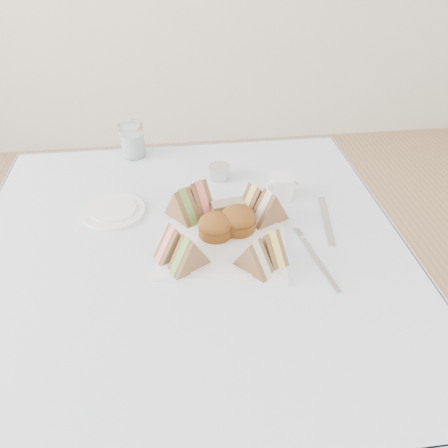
{
  "coord_description": "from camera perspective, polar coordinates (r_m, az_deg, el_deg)",
  "views": [
    {
      "loc": [
        -0.01,
        -0.78,
        1.41
      ],
      "look_at": [
        0.08,
        0.01,
        0.8
      ],
      "focal_mm": 35.0,
      "sensor_mm": 36.0,
      "label": 1
    }
  ],
  "objects": [
    {
      "name": "sandwich_br_a",
      "position": [
        1.06,
        5.92,
        2.32
      ],
      "size": [
        0.11,
        0.08,
        0.09
      ],
      "primitive_type": null,
      "rotation": [
        0.0,
        0.0,
        -2.68
      ],
      "color": "brown",
      "rests_on": "serving_plate"
    },
    {
      "name": "tablecloth",
      "position": [
        1.03,
        -4.58,
        -3.02
      ],
      "size": [
        1.02,
        1.02,
        0.01
      ],
      "primitive_type": "cube",
      "color": "silver",
      "rests_on": "table"
    },
    {
      "name": "tea_strainer",
      "position": [
        1.26,
        -0.57,
        6.69
      ],
      "size": [
        0.07,
        0.07,
        0.04
      ],
      "primitive_type": "cylinder",
      "rotation": [
        0.0,
        0.0,
        -0.11
      ],
      "color": "#BDBDC0",
      "rests_on": "tablecloth"
    },
    {
      "name": "sandwich_bl_a",
      "position": [
        1.07,
        -5.46,
        2.67
      ],
      "size": [
        0.09,
        0.11,
        0.09
      ],
      "primitive_type": null,
      "rotation": [
        0.0,
        0.0,
        2.19
      ],
      "color": "brown",
      "rests_on": "serving_plate"
    },
    {
      "name": "water_glass",
      "position": [
        1.39,
        -11.88,
        10.7
      ],
      "size": [
        0.09,
        0.09,
        0.11
      ],
      "primitive_type": "cylinder",
      "rotation": [
        0.0,
        0.0,
        -0.37
      ],
      "color": "white",
      "rests_on": "tablecloth"
    },
    {
      "name": "scone_left",
      "position": [
        1.02,
        -1.14,
        -0.26
      ],
      "size": [
        0.09,
        0.09,
        0.05
      ],
      "primitive_type": "cylinder",
      "rotation": [
        0.0,
        0.0,
        -0.06
      ],
      "color": "brown",
      "rests_on": "serving_plate"
    },
    {
      "name": "side_plate",
      "position": [
        1.16,
        -14.18,
        1.64
      ],
      "size": [
        0.2,
        0.2,
        0.01
      ],
      "primitive_type": "cylinder",
      "rotation": [
        0.0,
        0.0,
        0.31
      ],
      "color": "white",
      "rests_on": "tablecloth"
    },
    {
      "name": "knife",
      "position": [
        1.13,
        13.24,
        0.5
      ],
      "size": [
        0.05,
        0.2,
        0.0
      ],
      "primitive_type": "cube",
      "rotation": [
        0.0,
        0.0,
        -0.17
      ],
      "color": "#BDBDC0",
      "rests_on": "tablecloth"
    },
    {
      "name": "sandwich_br_b",
      "position": [
        1.09,
        3.95,
        3.34
      ],
      "size": [
        0.1,
        0.09,
        0.08
      ],
      "primitive_type": null,
      "rotation": [
        0.0,
        0.0,
        -2.54
      ],
      "color": "brown",
      "rests_on": "serving_plate"
    },
    {
      "name": "sandwich_fr_a",
      "position": [
        0.95,
        6.12,
        -2.73
      ],
      "size": [
        0.08,
        0.1,
        0.08
      ],
      "primitive_type": null,
      "rotation": [
        0.0,
        0.0,
        -1.08
      ],
      "color": "brown",
      "rests_on": "serving_plate"
    },
    {
      "name": "creamer_jug",
      "position": [
        1.18,
        7.48,
        4.9
      ],
      "size": [
        0.09,
        0.09,
        0.06
      ],
      "primitive_type": "cylinder",
      "rotation": [
        0.0,
        0.0,
        0.38
      ],
      "color": "white",
      "rests_on": "tablecloth"
    },
    {
      "name": "sandwich_fl_a",
      "position": [
        0.96,
        -6.52,
        -2.2
      ],
      "size": [
        0.1,
        0.08,
        0.08
      ],
      "primitive_type": null,
      "rotation": [
        0.0,
        0.0,
        0.44
      ],
      "color": "brown",
      "rests_on": "serving_plate"
    },
    {
      "name": "fork",
      "position": [
        1.0,
        12.36,
        -5.01
      ],
      "size": [
        0.04,
        0.19,
        0.0
      ],
      "primitive_type": "cube",
      "rotation": [
        0.0,
        0.0,
        0.16
      ],
      "color": "#BDBDC0",
      "rests_on": "tablecloth"
    },
    {
      "name": "sandwich_fl_b",
      "position": [
        0.93,
        -4.63,
        -3.69
      ],
      "size": [
        0.1,
        0.08,
        0.08
      ],
      "primitive_type": null,
      "rotation": [
        0.0,
        0.0,
        0.52
      ],
      "color": "brown",
      "rests_on": "serving_plate"
    },
    {
      "name": "table",
      "position": [
        1.3,
        -3.75,
        -15.57
      ],
      "size": [
        0.9,
        0.9,
        0.74
      ],
      "primitive_type": "cube",
      "color": "brown",
      "rests_on": "floor"
    },
    {
      "name": "pastry_slice",
      "position": [
        1.09,
        0.53,
        2.02
      ],
      "size": [
        0.09,
        0.05,
        0.04
      ],
      "primitive_type": "cube",
      "rotation": [
        0.0,
        0.0,
        0.16
      ],
      "color": "tan",
      "rests_on": "serving_plate"
    },
    {
      "name": "sandwich_bl_b",
      "position": [
        1.09,
        -3.32,
        3.73
      ],
      "size": [
        0.09,
        0.11,
        0.09
      ],
      "primitive_type": null,
      "rotation": [
        0.0,
        0.0,
        2.05
      ],
      "color": "brown",
      "rests_on": "serving_plate"
    },
    {
      "name": "serving_plate",
      "position": [
        1.04,
        0.0,
        -1.93
      ],
      "size": [
        0.33,
        0.33,
        0.01
      ],
      "primitive_type": "cube",
      "rotation": [
        0.0,
        0.0,
        -0.18
      ],
      "color": "white",
      "rests_on": "tablecloth"
    },
    {
      "name": "sandwich_fr_b",
      "position": [
        0.93,
        3.93,
        -4.09
      ],
      "size": [
        0.09,
        0.09,
        0.08
      ],
      "primitive_type": null,
      "rotation": [
        0.0,
        0.0,
        -0.83
      ],
      "color": "brown",
      "rests_on": "serving_plate"
    },
    {
      "name": "floor",
      "position": [
        1.61,
        -3.18,
        -23.47
      ],
      "size": [
        4.0,
        4.0,
        0.0
      ],
      "primitive_type": "plane",
      "color": "#9E7751",
      "rests_on": "ground"
    },
    {
      "name": "scone_right",
      "position": [
        1.04,
        1.8,
        0.59
      ],
      "size": [
        0.11,
        0.11,
        0.06
      ],
      "primitive_type": "cylinder",
      "rotation": [
        0.0,
        0.0,
        0.26
      ],
      "color": "brown",
      "rests_on": "serving_plate"
    }
  ]
}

